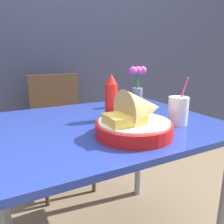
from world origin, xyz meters
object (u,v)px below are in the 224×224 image
(ketchup_bottle, at_px, (111,98))
(drink_cup, at_px, (178,111))
(chair_far_window, at_px, (59,120))
(flower_vase, at_px, (137,85))
(food_basket, at_px, (137,119))

(ketchup_bottle, height_order, drink_cup, ketchup_bottle)
(chair_far_window, xyz_separation_m, flower_vase, (0.35, -0.59, 0.33))
(chair_far_window, relative_size, flower_vase, 3.82)
(chair_far_window, bearing_deg, drink_cup, -73.05)
(chair_far_window, relative_size, ketchup_bottle, 4.07)
(ketchup_bottle, bearing_deg, chair_far_window, 94.64)
(food_basket, bearing_deg, flower_vase, 56.08)
(flower_vase, bearing_deg, ketchup_bottle, -143.95)
(chair_far_window, bearing_deg, food_basket, -86.47)
(chair_far_window, xyz_separation_m, food_basket, (0.06, -1.02, 0.27))
(ketchup_bottle, distance_m, flower_vase, 0.35)
(drink_cup, xyz_separation_m, flower_vase, (0.05, 0.40, 0.06))
(chair_far_window, height_order, drink_cup, drink_cup)
(chair_far_window, distance_m, food_basket, 1.06)
(food_basket, height_order, ketchup_bottle, ketchup_bottle)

